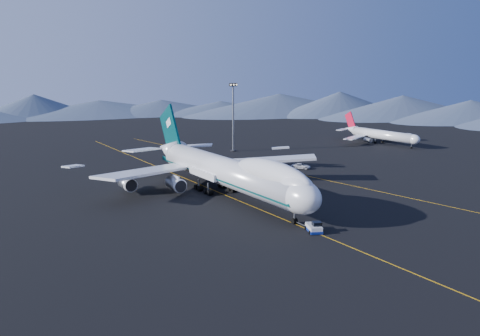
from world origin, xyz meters
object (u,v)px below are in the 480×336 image
boeing_747 (226,171)px  service_van (301,166)px  pushback_tug (314,228)px  second_jet (380,135)px  floodlight_mast (233,117)px

boeing_747 → service_van: size_ratio=12.79×
pushback_tug → second_jet: (94.50, 79.10, 2.86)m
pushback_tug → floodlight_mast: 97.80m
boeing_747 → pushback_tug: boeing_747 is taller
service_van → floodlight_mast: (-0.18, 39.82, 11.35)m
second_jet → floodlight_mast: 61.32m
pushback_tug → floodlight_mast: (34.90, 90.63, 11.53)m
pushback_tug → second_jet: second_jet is taller
second_jet → floodlight_mast: size_ratio=1.68×
boeing_747 → second_jet: boeing_747 is taller
second_jet → floodlight_mast: bearing=153.4°
second_jet → service_van: 65.87m
service_van → floodlight_mast: bearing=50.1°
boeing_747 → pushback_tug: size_ratio=14.67×
boeing_747 → second_jet: 105.57m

